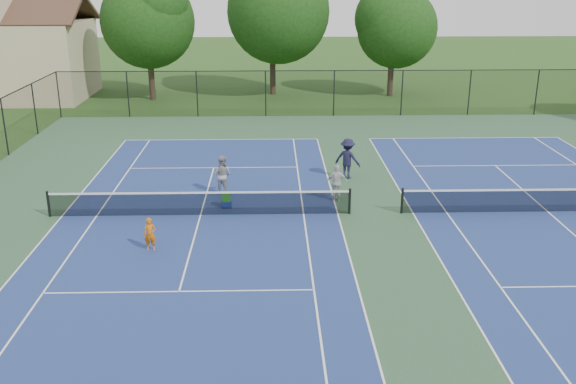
{
  "coord_description": "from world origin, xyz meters",
  "views": [
    {
      "loc": [
        -4.15,
        -23.88,
        9.32
      ],
      "look_at": [
        -3.54,
        -1.0,
        1.3
      ],
      "focal_mm": 40.0,
      "sensor_mm": 36.0,
      "label": 1
    }
  ],
  "objects_px": {
    "ball_crate": "(227,204)",
    "ball_hopper": "(226,197)",
    "tree_back_a": "(147,16)",
    "bystander_b": "(348,159)",
    "tree_back_b": "(272,6)",
    "clapboard_house": "(18,56)",
    "instructor": "(222,175)",
    "tree_back_c": "(393,23)",
    "child_player": "(150,234)",
    "bystander_a": "(337,183)"
  },
  "relations": [
    {
      "from": "instructor",
      "to": "bystander_b",
      "type": "relative_size",
      "value": 0.9
    },
    {
      "from": "bystander_b",
      "to": "ball_hopper",
      "type": "relative_size",
      "value": 5.08
    },
    {
      "from": "ball_crate",
      "to": "ball_hopper",
      "type": "relative_size",
      "value": 1.08
    },
    {
      "from": "tree_back_b",
      "to": "instructor",
      "type": "height_order",
      "value": "tree_back_b"
    },
    {
      "from": "tree_back_a",
      "to": "instructor",
      "type": "relative_size",
      "value": 5.35
    },
    {
      "from": "child_player",
      "to": "instructor",
      "type": "distance_m",
      "value": 6.26
    },
    {
      "from": "tree_back_a",
      "to": "tree_back_b",
      "type": "bearing_deg",
      "value": 12.53
    },
    {
      "from": "instructor",
      "to": "bystander_a",
      "type": "height_order",
      "value": "instructor"
    },
    {
      "from": "tree_back_a",
      "to": "instructor",
      "type": "height_order",
      "value": "tree_back_a"
    },
    {
      "from": "bystander_a",
      "to": "bystander_b",
      "type": "bearing_deg",
      "value": -102.48
    },
    {
      "from": "bystander_a",
      "to": "ball_hopper",
      "type": "bearing_deg",
      "value": 11.11
    },
    {
      "from": "bystander_b",
      "to": "ball_crate",
      "type": "height_order",
      "value": "bystander_b"
    },
    {
      "from": "bystander_a",
      "to": "tree_back_b",
      "type": "bearing_deg",
      "value": -81.87
    },
    {
      "from": "clapboard_house",
      "to": "child_player",
      "type": "xyz_separation_m",
      "value": [
        14.61,
        -28.29,
        -2.5
      ]
    },
    {
      "from": "clapboard_house",
      "to": "child_player",
      "type": "relative_size",
      "value": 9.13
    },
    {
      "from": "ball_crate",
      "to": "bystander_b",
      "type": "bearing_deg",
      "value": 35.07
    },
    {
      "from": "clapboard_house",
      "to": "bystander_a",
      "type": "relative_size",
      "value": 6.83
    },
    {
      "from": "tree_back_a",
      "to": "ball_crate",
      "type": "height_order",
      "value": "tree_back_a"
    },
    {
      "from": "clapboard_house",
      "to": "ball_crate",
      "type": "xyz_separation_m",
      "value": [
        16.99,
        -24.16,
        -2.95
      ]
    },
    {
      "from": "tree_back_c",
      "to": "clapboard_house",
      "type": "distance_m",
      "value": 28.1
    },
    {
      "from": "child_player",
      "to": "ball_crate",
      "type": "bearing_deg",
      "value": 57.21
    },
    {
      "from": "bystander_b",
      "to": "tree_back_a",
      "type": "bearing_deg",
      "value": -29.44
    },
    {
      "from": "bystander_b",
      "to": "ball_crate",
      "type": "bearing_deg",
      "value": 63.04
    },
    {
      "from": "clapboard_house",
      "to": "bystander_b",
      "type": "bearing_deg",
      "value": -42.31
    },
    {
      "from": "tree_back_b",
      "to": "bystander_b",
      "type": "relative_size",
      "value": 5.29
    },
    {
      "from": "clapboard_house",
      "to": "bystander_b",
      "type": "distance_m",
      "value": 30.34
    },
    {
      "from": "clapboard_house",
      "to": "child_player",
      "type": "distance_m",
      "value": 31.94
    },
    {
      "from": "tree_back_a",
      "to": "tree_back_c",
      "type": "bearing_deg",
      "value": 3.18
    },
    {
      "from": "instructor",
      "to": "bystander_a",
      "type": "distance_m",
      "value": 4.99
    },
    {
      "from": "bystander_a",
      "to": "child_player",
      "type": "bearing_deg",
      "value": 36.93
    },
    {
      "from": "child_player",
      "to": "ball_crate",
      "type": "relative_size",
      "value": 2.92
    },
    {
      "from": "tree_back_a",
      "to": "bystander_a",
      "type": "relative_size",
      "value": 5.79
    },
    {
      "from": "tree_back_b",
      "to": "tree_back_c",
      "type": "bearing_deg",
      "value": -6.34
    },
    {
      "from": "instructor",
      "to": "ball_hopper",
      "type": "bearing_deg",
      "value": 121.02
    },
    {
      "from": "tree_back_c",
      "to": "ball_crate",
      "type": "xyz_separation_m",
      "value": [
        -11.01,
        -24.16,
        -5.34
      ]
    },
    {
      "from": "tree_back_a",
      "to": "bystander_b",
      "type": "xyz_separation_m",
      "value": [
        12.38,
        -19.37,
        -5.09
      ]
    },
    {
      "from": "tree_back_b",
      "to": "clapboard_house",
      "type": "height_order",
      "value": "tree_back_b"
    },
    {
      "from": "tree_back_b",
      "to": "instructor",
      "type": "xyz_separation_m",
      "value": [
        -2.29,
        -23.39,
        -5.74
      ]
    },
    {
      "from": "tree_back_a",
      "to": "bystander_b",
      "type": "distance_m",
      "value": 23.55
    },
    {
      "from": "tree_back_c",
      "to": "clapboard_house",
      "type": "relative_size",
      "value": 0.78
    },
    {
      "from": "tree_back_a",
      "to": "ball_hopper",
      "type": "xyz_separation_m",
      "value": [
        6.99,
        -23.16,
        -5.56
      ]
    },
    {
      "from": "clapboard_house",
      "to": "child_player",
      "type": "bearing_deg",
      "value": -62.68
    },
    {
      "from": "tree_back_c",
      "to": "ball_crate",
      "type": "bearing_deg",
      "value": -114.5
    },
    {
      "from": "tree_back_b",
      "to": "instructor",
      "type": "relative_size",
      "value": 5.86
    },
    {
      "from": "tree_back_b",
      "to": "bystander_a",
      "type": "distance_m",
      "value": 25.24
    },
    {
      "from": "instructor",
      "to": "tree_back_c",
      "type": "bearing_deg",
      "value": -94.83
    },
    {
      "from": "tree_back_a",
      "to": "ball_hopper",
      "type": "relative_size",
      "value": 24.51
    },
    {
      "from": "child_player",
      "to": "tree_back_c",
      "type": "bearing_deg",
      "value": 61.81
    },
    {
      "from": "bystander_a",
      "to": "bystander_b",
      "type": "distance_m",
      "value": 3.16
    },
    {
      "from": "clapboard_house",
      "to": "tree_back_b",
      "type": "bearing_deg",
      "value": 3.01
    }
  ]
}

